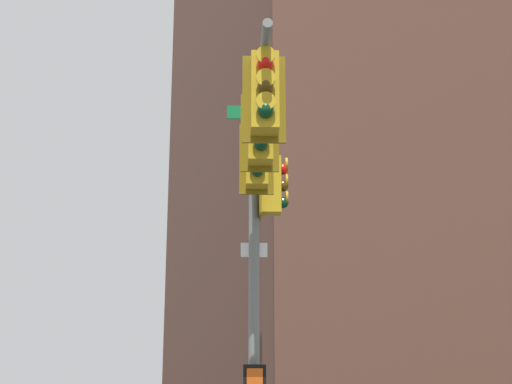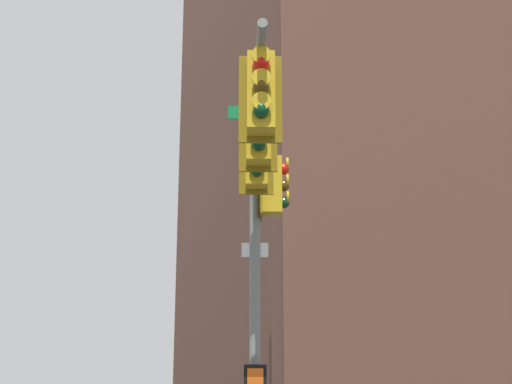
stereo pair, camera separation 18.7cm
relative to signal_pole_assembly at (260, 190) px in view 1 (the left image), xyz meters
The scene contains 4 objects.
signal_pole_assembly is the anchor object (origin of this frame).
building_brick_nearside 36.11m from the signal_pole_assembly, 117.27° to the left, with size 20.29×18.88×36.64m, color brown.
building_brick_midblock 37.12m from the signal_pole_assembly, 118.91° to the left, with size 20.69×19.80×33.61m, color #4C3328.
building_brick_farside 64.54m from the signal_pole_assembly, 138.57° to the left, with size 22.30×18.81×50.99m, color #4C3328.
Camera 1 is at (9.53, -7.13, 2.37)m, focal length 51.45 mm.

